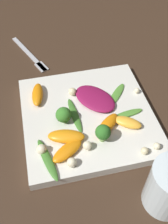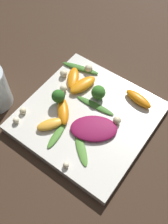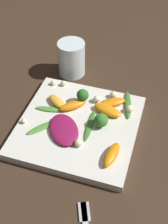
{
  "view_description": "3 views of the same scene",
  "coord_description": "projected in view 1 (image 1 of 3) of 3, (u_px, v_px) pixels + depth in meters",
  "views": [
    {
      "loc": [
        0.34,
        -0.09,
        0.43
      ],
      "look_at": [
        0.0,
        -0.01,
        0.03
      ],
      "focal_mm": 42.0,
      "sensor_mm": 36.0,
      "label": 1
    },
    {
      "loc": [
        -0.17,
        0.25,
        0.5
      ],
      "look_at": [
        0.01,
        0.0,
        0.03
      ],
      "focal_mm": 42.0,
      "sensor_mm": 36.0,
      "label": 2
    },
    {
      "loc": [
        -0.46,
        -0.16,
        0.55
      ],
      "look_at": [
        0.02,
        -0.01,
        0.04
      ],
      "focal_mm": 50.0,
      "sensor_mm": 36.0,
      "label": 3
    }
  ],
  "objects": [
    {
      "name": "orange_segment_1",
      "position": [
        38.0,
        94.0,
        0.57
      ],
      "size": [
        0.07,
        0.03,
        0.02
      ],
      "color": "orange",
      "rests_on": "plate"
    },
    {
      "name": "orange_segment_0",
      "position": [
        66.0,
        136.0,
        0.5
      ],
      "size": [
        0.05,
        0.08,
        0.02
      ],
      "color": "orange",
      "rests_on": "plate"
    },
    {
      "name": "macadamia_nut_2",
      "position": [
        42.0,
        149.0,
        0.48
      ],
      "size": [
        0.02,
        0.02,
        0.02
      ],
      "color": "beige",
      "rests_on": "plate"
    },
    {
      "name": "plate",
      "position": [
        88.0,
        116.0,
        0.55
      ],
      "size": [
        0.27,
        0.27,
        0.02
      ],
      "color": "silver",
      "rests_on": "ground_plane"
    },
    {
      "name": "macadamia_nut_1",
      "position": [
        145.0,
        151.0,
        0.48
      ],
      "size": [
        0.01,
        0.01,
        0.01
      ],
      "color": "beige",
      "rests_on": "plate"
    },
    {
      "name": "arugula_sprig_2",
      "position": [
        47.0,
        159.0,
        0.47
      ],
      "size": [
        0.1,
        0.04,
        0.01
      ],
      "color": "#3D7528",
      "rests_on": "plate"
    },
    {
      "name": "macadamia_nut_6",
      "position": [
        137.0,
        91.0,
        0.58
      ],
      "size": [
        0.01,
        0.01,
        0.01
      ],
      "color": "beige",
      "rests_on": "plate"
    },
    {
      "name": "arugula_sprig_3",
      "position": [
        128.0,
        114.0,
        0.54
      ],
      "size": [
        0.02,
        0.07,
        0.01
      ],
      "color": "#518E33",
      "rests_on": "plate"
    },
    {
      "name": "arugula_sprig_0",
      "position": [
        75.0,
        116.0,
        0.54
      ],
      "size": [
        0.09,
        0.02,
        0.0
      ],
      "color": "#3D7528",
      "rests_on": "plate"
    },
    {
      "name": "arugula_sprig_1",
      "position": [
        116.0,
        95.0,
        0.58
      ],
      "size": [
        0.07,
        0.06,
        0.0
      ],
      "color": "#518E33",
      "rests_on": "plate"
    },
    {
      "name": "macadamia_nut_4",
      "position": [
        87.0,
        146.0,
        0.48
      ],
      "size": [
        0.02,
        0.02,
        0.02
      ],
      "color": "beige",
      "rests_on": "plate"
    },
    {
      "name": "orange_segment_2",
      "position": [
        67.0,
        151.0,
        0.48
      ],
      "size": [
        0.06,
        0.07,
        0.01
      ],
      "color": "orange",
      "rests_on": "plate"
    },
    {
      "name": "ground_plane",
      "position": [
        88.0,
        119.0,
        0.56
      ],
      "size": [
        2.4,
        2.4,
        0.0
      ],
      "primitive_type": "plane",
      "color": "#382619"
    },
    {
      "name": "macadamia_nut_3",
      "position": [
        157.0,
        146.0,
        0.48
      ],
      "size": [
        0.01,
        0.01,
        0.01
      ],
      "color": "beige",
      "rests_on": "plate"
    },
    {
      "name": "orange_segment_3",
      "position": [
        127.0,
        122.0,
        0.52
      ],
      "size": [
        0.05,
        0.06,
        0.02
      ],
      "color": "#FCAD33",
      "rests_on": "plate"
    },
    {
      "name": "macadamia_nut_0",
      "position": [
        72.0,
        92.0,
        0.57
      ],
      "size": [
        0.02,
        0.02,
        0.02
      ],
      "color": "beige",
      "rests_on": "plate"
    },
    {
      "name": "orange_segment_4",
      "position": [
        107.0,
        125.0,
        0.51
      ],
      "size": [
        0.07,
        0.07,
        0.02
      ],
      "color": "orange",
      "rests_on": "plate"
    },
    {
      "name": "macadamia_nut_5",
      "position": [
        72.0,
        162.0,
        0.46
      ],
      "size": [
        0.02,
        0.02,
        0.02
      ],
      "color": "beige",
      "rests_on": "plate"
    },
    {
      "name": "radicchio_leaf_0",
      "position": [
        95.0,
        98.0,
        0.56
      ],
      "size": [
        0.12,
        0.11,
        0.01
      ],
      "color": "maroon",
      "rests_on": "plate"
    },
    {
      "name": "fork",
      "position": [
        32.0,
        57.0,
        0.7
      ],
      "size": [
        0.17,
        0.08,
        0.01
      ],
      "color": "#B2B2B7",
      "rests_on": "ground_plane"
    },
    {
      "name": "broccoli_floret_1",
      "position": [
        103.0,
        133.0,
        0.48
      ],
      "size": [
        0.03,
        0.03,
        0.04
      ],
      "color": "#84AD5B",
      "rests_on": "plate"
    },
    {
      "name": "broccoli_floret_0",
      "position": [
        64.0,
        115.0,
        0.52
      ],
      "size": [
        0.03,
        0.03,
        0.03
      ],
      "color": "#7A9E51",
      "rests_on": "plate"
    }
  ]
}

